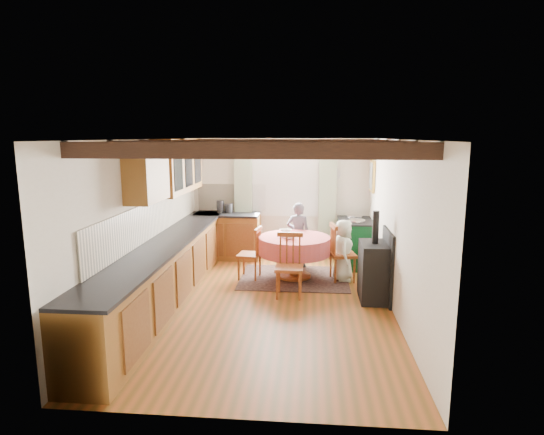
# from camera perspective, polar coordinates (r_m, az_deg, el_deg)

# --- Properties ---
(floor) EXTENTS (3.60, 5.50, 0.00)m
(floor) POSITION_cam_1_polar(r_m,az_deg,el_deg) (6.71, -0.61, -10.96)
(floor) COLOR #9B4D1E
(floor) RESTS_ON ground
(ceiling) EXTENTS (3.60, 5.50, 0.00)m
(ceiling) POSITION_cam_1_polar(r_m,az_deg,el_deg) (6.25, -0.65, 10.00)
(ceiling) COLOR white
(ceiling) RESTS_ON ground
(wall_back) EXTENTS (3.60, 0.00, 2.40)m
(wall_back) POSITION_cam_1_polar(r_m,az_deg,el_deg) (9.07, 1.08, 2.53)
(wall_back) COLOR silver
(wall_back) RESTS_ON ground
(wall_front) EXTENTS (3.60, 0.00, 2.40)m
(wall_front) POSITION_cam_1_polar(r_m,az_deg,el_deg) (3.74, -4.84, -9.09)
(wall_front) COLOR silver
(wall_front) RESTS_ON ground
(wall_left) EXTENTS (0.00, 5.50, 2.40)m
(wall_left) POSITION_cam_1_polar(r_m,az_deg,el_deg) (6.79, -15.94, -0.56)
(wall_left) COLOR silver
(wall_left) RESTS_ON ground
(wall_right) EXTENTS (0.00, 5.50, 2.40)m
(wall_right) POSITION_cam_1_polar(r_m,az_deg,el_deg) (6.45, 15.49, -1.10)
(wall_right) COLOR silver
(wall_right) RESTS_ON ground
(beam_a) EXTENTS (3.60, 0.16, 0.16)m
(beam_a) POSITION_cam_1_polar(r_m,az_deg,el_deg) (4.26, -3.34, 8.58)
(beam_a) COLOR #331D11
(beam_a) RESTS_ON ceiling
(beam_b) EXTENTS (3.60, 0.16, 0.16)m
(beam_b) POSITION_cam_1_polar(r_m,az_deg,el_deg) (5.26, -1.74, 8.94)
(beam_b) COLOR #331D11
(beam_b) RESTS_ON ceiling
(beam_c) EXTENTS (3.60, 0.16, 0.16)m
(beam_c) POSITION_cam_1_polar(r_m,az_deg,el_deg) (6.25, -0.65, 9.18)
(beam_c) COLOR #331D11
(beam_c) RESTS_ON ceiling
(beam_d) EXTENTS (3.60, 0.16, 0.16)m
(beam_d) POSITION_cam_1_polar(r_m,az_deg,el_deg) (7.25, 0.14, 9.35)
(beam_d) COLOR #331D11
(beam_d) RESTS_ON ceiling
(beam_e) EXTENTS (3.60, 0.16, 0.16)m
(beam_e) POSITION_cam_1_polar(r_m,az_deg,el_deg) (8.24, 0.74, 9.48)
(beam_e) COLOR #331D11
(beam_e) RESTS_ON ceiling
(splash_left) EXTENTS (0.02, 4.50, 0.55)m
(splash_left) POSITION_cam_1_polar(r_m,az_deg,el_deg) (7.06, -14.92, -0.10)
(splash_left) COLOR beige
(splash_left) RESTS_ON wall_left
(splash_back) EXTENTS (1.40, 0.02, 0.55)m
(splash_back) POSITION_cam_1_polar(r_m,az_deg,el_deg) (9.18, -5.17, 2.58)
(splash_back) COLOR beige
(splash_back) RESTS_ON wall_back
(base_cabinet_left) EXTENTS (0.60, 5.30, 0.88)m
(base_cabinet_left) POSITION_cam_1_polar(r_m,az_deg,el_deg) (6.87, -13.26, -6.85)
(base_cabinet_left) COLOR brown
(base_cabinet_left) RESTS_ON floor
(base_cabinet_back) EXTENTS (1.30, 0.60, 0.88)m
(base_cabinet_back) POSITION_cam_1_polar(r_m,az_deg,el_deg) (9.05, -5.72, -2.43)
(base_cabinet_back) COLOR brown
(base_cabinet_back) RESTS_ON floor
(worktop_left) EXTENTS (0.64, 5.30, 0.04)m
(worktop_left) POSITION_cam_1_polar(r_m,az_deg,el_deg) (6.74, -13.26, -3.12)
(worktop_left) COLOR black
(worktop_left) RESTS_ON base_cabinet_left
(worktop_back) EXTENTS (1.30, 0.64, 0.04)m
(worktop_back) POSITION_cam_1_polar(r_m,az_deg,el_deg) (8.94, -5.80, 0.41)
(worktop_back) COLOR black
(worktop_back) RESTS_ON base_cabinet_back
(wall_cabinet_glass) EXTENTS (0.34, 1.80, 0.90)m
(wall_cabinet_glass) POSITION_cam_1_polar(r_m,az_deg,el_deg) (7.77, -11.88, 6.54)
(wall_cabinet_glass) COLOR brown
(wall_cabinet_glass) RESTS_ON wall_left
(wall_cabinet_solid) EXTENTS (0.34, 0.90, 0.70)m
(wall_cabinet_solid) POSITION_cam_1_polar(r_m,az_deg,el_deg) (6.35, -15.77, 5.10)
(wall_cabinet_solid) COLOR brown
(wall_cabinet_solid) RESTS_ON wall_left
(window_frame) EXTENTS (1.34, 0.03, 1.54)m
(window_frame) POSITION_cam_1_polar(r_m,az_deg,el_deg) (9.01, 1.72, 5.03)
(window_frame) COLOR white
(window_frame) RESTS_ON wall_back
(window_pane) EXTENTS (1.20, 0.01, 1.40)m
(window_pane) POSITION_cam_1_polar(r_m,az_deg,el_deg) (9.01, 1.72, 5.03)
(window_pane) COLOR white
(window_pane) RESTS_ON wall_back
(curtain_left) EXTENTS (0.35, 0.10, 2.10)m
(curtain_left) POSITION_cam_1_polar(r_m,az_deg,el_deg) (9.07, -3.70, 1.87)
(curtain_left) COLOR #A9C091
(curtain_left) RESTS_ON wall_back
(curtain_right) EXTENTS (0.35, 0.10, 2.10)m
(curtain_right) POSITION_cam_1_polar(r_m,az_deg,el_deg) (8.98, 7.10, 1.72)
(curtain_right) COLOR #A9C091
(curtain_right) RESTS_ON wall_back
(curtain_rod) EXTENTS (2.00, 0.03, 0.03)m
(curtain_rod) POSITION_cam_1_polar(r_m,az_deg,el_deg) (8.89, 1.71, 8.83)
(curtain_rod) COLOR black
(curtain_rod) RESTS_ON wall_back
(wall_picture) EXTENTS (0.04, 0.50, 0.60)m
(wall_picture) POSITION_cam_1_polar(r_m,az_deg,el_deg) (8.63, 12.74, 5.21)
(wall_picture) COLOR gold
(wall_picture) RESTS_ON wall_right
(wall_plate) EXTENTS (0.30, 0.02, 0.30)m
(wall_plate) POSITION_cam_1_polar(r_m,az_deg,el_deg) (8.98, 7.81, 5.56)
(wall_plate) COLOR silver
(wall_plate) RESTS_ON wall_back
(rug) EXTENTS (1.86, 1.44, 0.01)m
(rug) POSITION_cam_1_polar(r_m,az_deg,el_deg) (7.84, 2.84, -7.73)
(rug) COLOR black
(rug) RESTS_ON floor
(dining_table) EXTENTS (1.23, 1.23, 0.74)m
(dining_table) POSITION_cam_1_polar(r_m,az_deg,el_deg) (7.73, 2.87, -5.16)
(dining_table) COLOR #B35370
(dining_table) RESTS_ON floor
(chair_near) EXTENTS (0.43, 0.45, 0.98)m
(chair_near) POSITION_cam_1_polar(r_m,az_deg,el_deg) (6.84, 2.22, -6.19)
(chair_near) COLOR #9A4A1A
(chair_near) RESTS_ON floor
(chair_left) EXTENTS (0.46, 0.44, 0.91)m
(chair_left) POSITION_cam_1_polar(r_m,az_deg,el_deg) (7.71, -2.93, -4.56)
(chair_left) COLOR #9A4A1A
(chair_left) RESTS_ON floor
(chair_right) EXTENTS (0.51, 0.50, 0.99)m
(chair_right) POSITION_cam_1_polar(r_m,az_deg,el_deg) (7.68, 9.07, -4.42)
(chair_right) COLOR #9A4A1A
(chair_right) RESTS_ON floor
(aga_range) EXTENTS (0.63, 0.98, 0.90)m
(aga_range) POSITION_cam_1_polar(r_m,az_deg,el_deg) (8.61, 10.59, -3.15)
(aga_range) COLOR #093316
(aga_range) RESTS_ON floor
(cast_iron_stove) EXTENTS (0.41, 0.68, 1.36)m
(cast_iron_stove) POSITION_cam_1_polar(r_m,az_deg,el_deg) (6.83, 13.00, -4.83)
(cast_iron_stove) COLOR black
(cast_iron_stove) RESTS_ON floor
(child_far) EXTENTS (0.50, 0.37, 1.23)m
(child_far) POSITION_cam_1_polar(r_m,az_deg,el_deg) (8.38, 3.39, -2.22)
(child_far) COLOR #555563
(child_far) RESTS_ON floor
(child_right) EXTENTS (0.35, 0.52, 1.06)m
(child_right) POSITION_cam_1_polar(r_m,az_deg,el_deg) (7.67, 9.12, -4.18)
(child_right) COLOR silver
(child_right) RESTS_ON floor
(bowl_a) EXTENTS (0.28, 0.28, 0.05)m
(bowl_a) POSITION_cam_1_polar(r_m,az_deg,el_deg) (8.00, 1.75, -1.70)
(bowl_a) COLOR silver
(bowl_a) RESTS_ON dining_table
(bowl_b) EXTENTS (0.19, 0.19, 0.06)m
(bowl_b) POSITION_cam_1_polar(r_m,az_deg,el_deg) (7.47, 2.34, -2.56)
(bowl_b) COLOR silver
(bowl_b) RESTS_ON dining_table
(cup) EXTENTS (0.12, 0.12, 0.09)m
(cup) POSITION_cam_1_polar(r_m,az_deg,el_deg) (7.57, 1.47, -2.22)
(cup) COLOR silver
(cup) RESTS_ON dining_table
(canister_tall) EXTENTS (0.15, 0.15, 0.25)m
(canister_tall) POSITION_cam_1_polar(r_m,az_deg,el_deg) (8.99, -6.65, 1.39)
(canister_tall) COLOR #262628
(canister_tall) RESTS_ON worktop_back
(canister_wide) EXTENTS (0.17, 0.17, 0.19)m
(canister_wide) POSITION_cam_1_polar(r_m,az_deg,el_deg) (9.00, -5.57, 1.21)
(canister_wide) COLOR #262628
(canister_wide) RESTS_ON worktop_back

